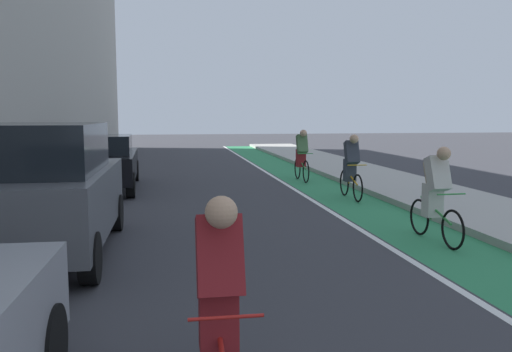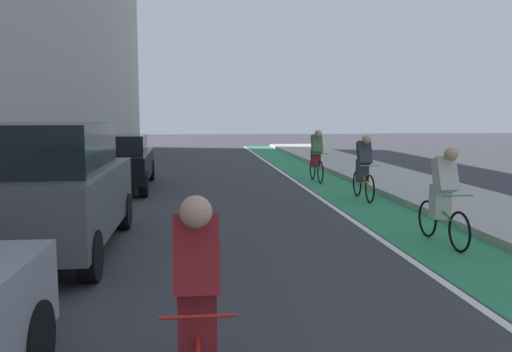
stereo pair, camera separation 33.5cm
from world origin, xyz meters
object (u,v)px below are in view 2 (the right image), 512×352
Objects in this scene: parked_sedan_black at (118,161)px; cyclist_mid at (443,193)px; cyclist_far at (316,156)px; cyclist_trailing at (363,165)px; cyclist_lead at (197,299)px; parked_suv_gray at (48,187)px.

cyclist_mid is at bearing -49.20° from parked_sedan_black.
cyclist_far is (-0.22, 8.21, -0.03)m from cyclist_mid.
parked_sedan_black is at bearing 157.31° from cyclist_trailing.
parked_sedan_black is 6.08m from cyclist_far.
cyclist_lead is at bearing -114.63° from cyclist_trailing.
parked_suv_gray is at bearing -90.01° from parked_sedan_black.
cyclist_trailing is at bearing 34.99° from parked_suv_gray.
parked_sedan_black is 6.87m from cyclist_trailing.
parked_suv_gray is 2.50× the size of cyclist_mid.
cyclist_far is at bearing 53.52° from parked_suv_gray.
parked_suv_gray is at bearing -126.48° from cyclist_far.
cyclist_far is (3.77, 12.64, 0.01)m from cyclist_lead.
parked_suv_gray is at bearing 179.02° from cyclist_mid.
parked_sedan_black is 2.75× the size of cyclist_mid.
parked_suv_gray is 7.74m from cyclist_trailing.
cyclist_trailing is (6.34, -2.65, 0.06)m from parked_sedan_black.
parked_suv_gray is 10.08m from cyclist_far.
cyclist_mid is (6.21, -0.11, -0.17)m from parked_suv_gray.
cyclist_mid reaches higher than parked_sedan_black.
cyclist_trailing is (4.11, 8.97, 0.05)m from cyclist_lead.
cyclist_trailing is at bearing -22.69° from parked_sedan_black.
cyclist_far reaches higher than cyclist_mid.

